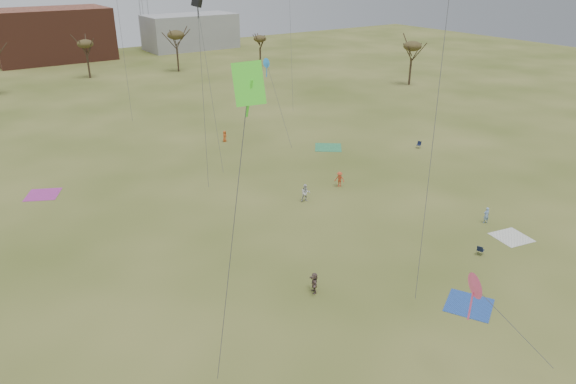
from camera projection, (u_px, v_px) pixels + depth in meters
ground at (388, 326)px, 35.46m from camera, size 260.00×260.00×0.00m
spectator_fore_c at (314, 283)px, 38.79m from camera, size 1.07×1.57×1.62m
flyer_mid_b at (340, 179)px, 56.92m from camera, size 1.17×1.25×1.69m
flyer_mid_c at (486, 215)px, 49.07m from camera, size 0.66×0.53×1.58m
spectator_mid_e at (306, 193)px, 53.35m from camera, size 1.11×1.00×1.87m
flyer_far_b at (225, 136)px, 71.04m from camera, size 0.88×0.79×1.51m
blanket_blue at (469, 305)px, 37.60m from camera, size 4.18×4.18×0.03m
blanket_cream at (511, 237)px, 46.76m from camera, size 3.37×3.37×0.03m
blanket_plum at (43, 195)px, 55.25m from camera, size 4.27×4.27×0.03m
blanket_olive at (328, 147)px, 69.06m from camera, size 4.78×4.78×0.03m
camp_chair_center at (480, 252)px, 43.96m from camera, size 0.68×0.65×0.87m
camp_chair_right at (419, 146)px, 68.78m from camera, size 0.70×0.68×0.87m
tree_line at (56, 57)px, 90.93m from camera, size 117.44×49.32×8.91m
building_brick at (52, 35)px, 126.30m from camera, size 26.00×16.00×12.00m
building_grey at (191, 32)px, 143.40m from camera, size 24.00×12.00×9.00m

